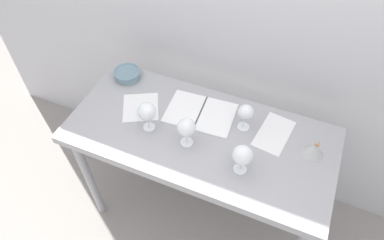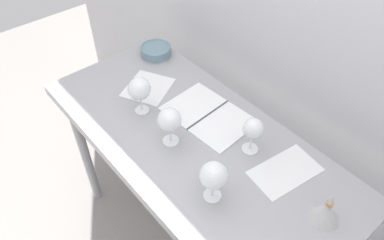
{
  "view_description": "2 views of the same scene",
  "coord_description": "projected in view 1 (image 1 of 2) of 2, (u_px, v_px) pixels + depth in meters",
  "views": [
    {
      "loc": [
        0.4,
        -1.07,
        2.31
      ],
      "look_at": [
        -0.06,
        0.02,
        0.94
      ],
      "focal_mm": 32.49,
      "sensor_mm": 36.0,
      "label": 1
    },
    {
      "loc": [
        0.77,
        -0.67,
        2.0
      ],
      "look_at": [
        -0.04,
        0.02,
        0.95
      ],
      "focal_mm": 34.48,
      "sensor_mm": 36.0,
      "label": 2
    }
  ],
  "objects": [
    {
      "name": "ground_plane",
      "position": [
        198.0,
        211.0,
        2.49
      ],
      "size": [
        6.0,
        6.0,
        0.0
      ],
      "primitive_type": "plane",
      "color": "gray"
    },
    {
      "name": "back_wall",
      "position": [
        237.0,
        16.0,
        1.8
      ],
      "size": [
        3.8,
        0.04,
        2.6
      ],
      "primitive_type": "cube",
      "color": "silver",
      "rests_on": "ground_plane"
    },
    {
      "name": "steel_counter",
      "position": [
        200.0,
        145.0,
        1.89
      ],
      "size": [
        1.4,
        0.65,
        0.9
      ],
      "color": "#9C9CA1",
      "rests_on": "ground_plane"
    },
    {
      "name": "wine_glass_near_right",
      "position": [
        242.0,
        156.0,
        1.58
      ],
      "size": [
        0.1,
        0.1,
        0.17
      ],
      "color": "white",
      "rests_on": "steel_counter"
    },
    {
      "name": "wine_glass_near_left",
      "position": [
        147.0,
        112.0,
        1.74
      ],
      "size": [
        0.1,
        0.1,
        0.17
      ],
      "color": "white",
      "rests_on": "steel_counter"
    },
    {
      "name": "wine_glass_near_center",
      "position": [
        186.0,
        128.0,
        1.68
      ],
      "size": [
        0.09,
        0.09,
        0.17
      ],
      "color": "white",
      "rests_on": "steel_counter"
    },
    {
      "name": "wine_glass_far_right",
      "position": [
        246.0,
        113.0,
        1.75
      ],
      "size": [
        0.08,
        0.08,
        0.16
      ],
      "color": "white",
      "rests_on": "steel_counter"
    },
    {
      "name": "open_notebook",
      "position": [
        200.0,
        113.0,
        1.89
      ],
      "size": [
        0.38,
        0.28,
        0.01
      ],
      "rotation": [
        0.0,
        0.0,
        0.07
      ],
      "color": "white",
      "rests_on": "steel_counter"
    },
    {
      "name": "tasting_sheet_upper",
      "position": [
        274.0,
        133.0,
        1.8
      ],
      "size": [
        0.18,
        0.28,
        0.0
      ],
      "primitive_type": "cube",
      "rotation": [
        0.0,
        0.0,
        -0.13
      ],
      "color": "white",
      "rests_on": "steel_counter"
    },
    {
      "name": "tasting_sheet_lower",
      "position": [
        141.0,
        107.0,
        1.93
      ],
      "size": [
        0.27,
        0.28,
        0.0
      ],
      "primitive_type": "cube",
      "rotation": [
        0.0,
        0.0,
        0.49
      ],
      "color": "white",
      "rests_on": "steel_counter"
    },
    {
      "name": "tasting_bowl",
      "position": [
        127.0,
        74.0,
        2.07
      ],
      "size": [
        0.16,
        0.16,
        0.05
      ],
      "color": "beige",
      "rests_on": "steel_counter"
    },
    {
      "name": "decanter_funnel",
      "position": [
        314.0,
        149.0,
        1.69
      ],
      "size": [
        0.11,
        0.11,
        0.13
      ],
      "color": "#B4B4B4",
      "rests_on": "steel_counter"
    }
  ]
}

